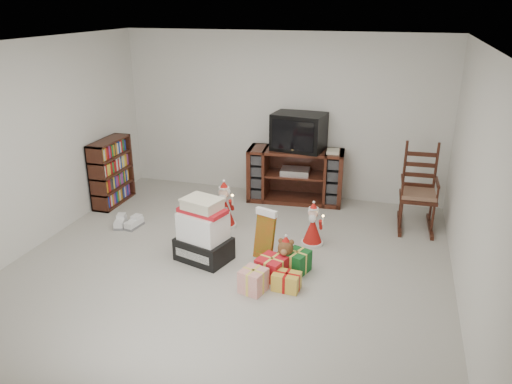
# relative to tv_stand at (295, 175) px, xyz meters

# --- Properties ---
(room) EXTENTS (5.01, 5.01, 2.51)m
(room) POSITION_rel_tv_stand_xyz_m (-0.30, -2.21, 0.84)
(room) COLOR #A7A399
(room) RESTS_ON ground
(tv_stand) EXTENTS (1.47, 0.63, 0.82)m
(tv_stand) POSITION_rel_tv_stand_xyz_m (0.00, 0.00, 0.00)
(tv_stand) COLOR #4E1E16
(tv_stand) RESTS_ON floor
(bookshelf) EXTENTS (0.27, 0.81, 0.99)m
(bookshelf) POSITION_rel_tv_stand_xyz_m (-2.64, -0.86, 0.07)
(bookshelf) COLOR #3E1910
(bookshelf) RESTS_ON floor
(rocking_chair) EXTENTS (0.51, 0.81, 1.20)m
(rocking_chair) POSITION_rel_tv_stand_xyz_m (1.78, -0.43, -0.00)
(rocking_chair) COLOR #3E1910
(rocking_chair) RESTS_ON floor
(gift_pile) EXTENTS (0.71, 0.59, 0.76)m
(gift_pile) POSITION_rel_tv_stand_xyz_m (-0.64, -2.15, -0.07)
(gift_pile) COLOR black
(gift_pile) RESTS_ON floor
(red_suitcase) EXTENTS (0.39, 0.25, 0.55)m
(red_suitcase) POSITION_rel_tv_stand_xyz_m (-0.74, -2.07, -0.17)
(red_suitcase) COLOR maroon
(red_suitcase) RESTS_ON floor
(stocking) EXTENTS (0.34, 0.23, 0.67)m
(stocking) POSITION_rel_tv_stand_xyz_m (0.06, -1.99, -0.08)
(stocking) COLOR #0D7A14
(stocking) RESTS_ON floor
(teddy_bear) EXTENTS (0.27, 0.24, 0.40)m
(teddy_bear) POSITION_rel_tv_stand_xyz_m (0.36, -2.15, -0.23)
(teddy_bear) COLOR brown
(teddy_bear) RESTS_ON floor
(santa_figurine) EXTENTS (0.28, 0.27, 0.58)m
(santa_figurine) POSITION_rel_tv_stand_xyz_m (0.53, -1.40, -0.19)
(santa_figurine) COLOR #B11713
(santa_figurine) RESTS_ON floor
(mrs_claus_figurine) EXTENTS (0.32, 0.31, 0.66)m
(mrs_claus_figurine) POSITION_rel_tv_stand_xyz_m (-0.72, -1.21, -0.15)
(mrs_claus_figurine) COLOR #B11713
(mrs_claus_figurine) RESTS_ON floor
(sneaker_pair) EXTENTS (0.39, 0.33, 0.11)m
(sneaker_pair) POSITION_rel_tv_stand_xyz_m (-2.00, -1.59, -0.35)
(sneaker_pair) COLOR white
(sneaker_pair) RESTS_ON floor
(gift_cluster) EXTENTS (0.55, 0.85, 0.26)m
(gift_cluster) POSITION_rel_tv_stand_xyz_m (0.34, -2.44, -0.28)
(gift_cluster) COLOR red
(gift_cluster) RESTS_ON floor
(crt_television) EXTENTS (0.81, 0.63, 0.55)m
(crt_television) POSITION_rel_tv_stand_xyz_m (0.03, 0.03, 0.68)
(crt_television) COLOR black
(crt_television) RESTS_ON tv_stand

